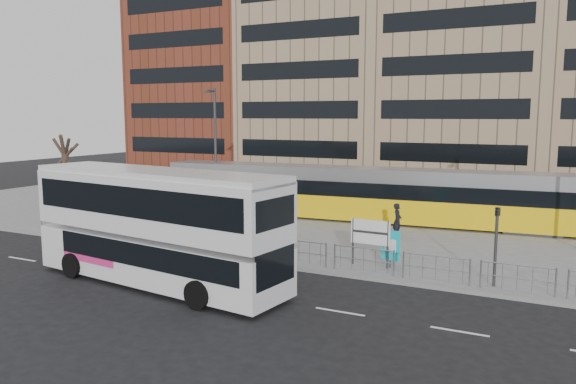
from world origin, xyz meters
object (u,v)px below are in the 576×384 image
at_px(double_decker_bus, 157,223).
at_px(station_sign, 370,234).
at_px(ad_panel, 391,246).
at_px(traffic_light_east, 496,236).
at_px(bare_tree, 64,133).
at_px(lamp_post_west, 215,144).
at_px(traffic_light_west, 143,202).
at_px(pedestrian, 397,220).
at_px(tram, 375,195).

height_order(double_decker_bus, station_sign, double_decker_bus).
distance_m(ad_panel, traffic_light_east, 4.55).
relative_size(traffic_light_east, bare_tree, 0.41).
bearing_deg(lamp_post_west, bare_tree, -135.92).
height_order(double_decker_bus, traffic_light_west, double_decker_bus).
bearing_deg(station_sign, ad_panel, 15.01).
relative_size(pedestrian, traffic_light_west, 0.60).
distance_m(tram, lamp_post_west, 11.67).
xyz_separation_m(pedestrian, bare_tree, (-20.83, -3.50, 4.51)).
bearing_deg(double_decker_bus, bare_tree, 156.41).
bearing_deg(traffic_light_east, pedestrian, 150.62).
bearing_deg(traffic_light_west, tram, 70.97).
xyz_separation_m(lamp_post_west, bare_tree, (-6.97, -6.75, 0.87)).
distance_m(double_decker_bus, ad_panel, 9.93).
distance_m(traffic_light_east, bare_tree, 27.02).
xyz_separation_m(double_decker_bus, station_sign, (6.91, 5.84, -0.91)).
bearing_deg(tram, traffic_light_west, -137.46).
xyz_separation_m(double_decker_bus, pedestrian, (6.39, 12.09, -1.40)).
xyz_separation_m(tram, traffic_light_west, (-9.59, -10.28, 0.31)).
height_order(double_decker_bus, lamp_post_west, lamp_post_west).
bearing_deg(ad_panel, lamp_post_west, 161.87).
height_order(station_sign, ad_panel, station_sign).
height_order(traffic_light_east, bare_tree, bare_tree).
bearing_deg(traffic_light_west, lamp_post_west, 123.99).
height_order(traffic_light_west, traffic_light_east, same).
bearing_deg(ad_panel, tram, 124.76).
relative_size(station_sign, bare_tree, 0.27).
relative_size(double_decker_bus, station_sign, 5.71).
bearing_deg(double_decker_bus, pedestrian, 69.28).
bearing_deg(bare_tree, traffic_light_west, -17.54).
relative_size(ad_panel, bare_tree, 0.22).
height_order(tram, station_sign, tram).
relative_size(station_sign, traffic_light_west, 0.66).
distance_m(station_sign, lamp_post_west, 17.52).
distance_m(double_decker_bus, traffic_light_west, 8.25).
xyz_separation_m(ad_panel, traffic_light_west, (-13.57, -0.18, 1.01)).
height_order(station_sign, pedestrian, station_sign).
xyz_separation_m(traffic_light_west, traffic_light_east, (17.93, -0.65, 0.00)).
bearing_deg(traffic_light_west, station_sign, 23.91).
xyz_separation_m(double_decker_bus, ad_panel, (7.77, 6.03, -1.37)).
bearing_deg(traffic_light_west, double_decker_bus, -21.28).
bearing_deg(station_sign, double_decker_bus, -137.39).
bearing_deg(pedestrian, lamp_post_west, 71.23).
xyz_separation_m(ad_panel, bare_tree, (-22.22, 2.56, 4.48)).
relative_size(double_decker_bus, lamp_post_west, 1.40).
distance_m(traffic_light_west, traffic_light_east, 17.94).
bearing_deg(station_sign, tram, 109.25).
xyz_separation_m(tram, ad_panel, (3.98, -10.11, -0.70)).
relative_size(station_sign, ad_panel, 1.25).
bearing_deg(traffic_light_east, lamp_post_west, 173.46).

